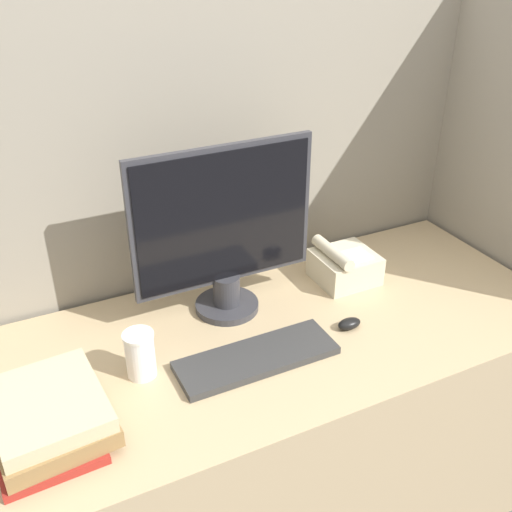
% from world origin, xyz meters
% --- Properties ---
extents(cubicle_panel_rear, '(2.04, 0.04, 1.59)m').
position_xyz_m(cubicle_panel_rear, '(0.00, 0.74, 0.79)').
color(cubicle_panel_rear, gray).
rests_on(cubicle_panel_rear, ground_plane).
extents(cubicle_panel_right, '(0.04, 0.76, 1.59)m').
position_xyz_m(cubicle_panel_right, '(0.86, 0.38, 0.79)').
color(cubicle_panel_right, gray).
rests_on(cubicle_panel_right, ground_plane).
extents(desk, '(1.64, 0.70, 0.74)m').
position_xyz_m(desk, '(0.00, 0.35, 0.37)').
color(desk, tan).
rests_on(desk, ground_plane).
extents(monitor, '(0.51, 0.18, 0.48)m').
position_xyz_m(monitor, '(-0.07, 0.51, 0.98)').
color(monitor, '#333338').
rests_on(monitor, desk).
extents(keyboard, '(0.41, 0.14, 0.02)m').
position_xyz_m(keyboard, '(-0.09, 0.26, 0.75)').
color(keyboard, '#333333').
rests_on(keyboard, desk).
extents(mouse, '(0.07, 0.04, 0.03)m').
position_xyz_m(mouse, '(0.19, 0.27, 0.75)').
color(mouse, black).
rests_on(mouse, desk).
extents(coffee_cup, '(0.08, 0.08, 0.12)m').
position_xyz_m(coffee_cup, '(-0.37, 0.34, 0.80)').
color(coffee_cup, white).
rests_on(coffee_cup, desk).
extents(book_stack, '(0.26, 0.29, 0.10)m').
position_xyz_m(book_stack, '(-0.60, 0.23, 0.79)').
color(book_stack, maroon).
rests_on(book_stack, desk).
extents(desk_telephone, '(0.18, 0.18, 0.12)m').
position_xyz_m(desk_telephone, '(0.31, 0.49, 0.79)').
color(desk_telephone, beige).
rests_on(desk_telephone, desk).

